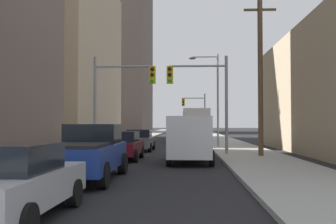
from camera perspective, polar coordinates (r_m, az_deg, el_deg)
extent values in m
cube|color=#9E9E99|center=(52.57, -4.78, -3.78)|extent=(3.93, 160.00, 0.15)
cube|color=#9E9E99|center=(52.23, 6.94, -3.78)|extent=(3.93, 160.00, 0.15)
cube|color=silver|center=(41.79, 3.95, -1.72)|extent=(2.70, 11.54, 2.90)
cube|color=black|center=(41.79, 2.22, -1.01)|extent=(0.20, 10.58, 0.80)
cube|color=red|center=(41.79, 2.22, -2.52)|extent=(0.20, 10.58, 0.28)
cylinder|color=black|center=(45.83, 2.39, -3.54)|extent=(0.32, 1.00, 1.00)
cylinder|color=black|center=(45.87, 5.33, -3.54)|extent=(0.32, 1.00, 1.00)
cylinder|color=black|center=(38.59, 2.30, -3.87)|extent=(0.32, 1.00, 1.00)
cylinder|color=black|center=(38.64, 5.79, -3.86)|extent=(0.32, 1.00, 1.00)
cube|color=navy|center=(13.57, -11.87, -6.41)|extent=(2.12, 5.44, 0.80)
cube|color=black|center=(14.47, -10.87, -3.15)|extent=(1.84, 1.84, 0.70)
cube|color=black|center=(12.24, -13.47, -4.79)|extent=(1.81, 2.41, 0.10)
cylinder|color=black|center=(15.52, -13.70, -7.29)|extent=(0.28, 0.80, 0.80)
cylinder|color=black|center=(15.09, -6.64, -7.49)|extent=(0.28, 0.80, 0.80)
cylinder|color=black|center=(12.26, -18.36, -8.73)|extent=(0.28, 0.80, 0.80)
cylinder|color=black|center=(11.71, -9.46, -9.13)|extent=(0.28, 0.80, 0.80)
cube|color=white|center=(19.33, 3.23, -3.54)|extent=(2.09, 5.23, 1.90)
cube|color=black|center=(21.93, 3.18, -2.24)|extent=(1.76, 0.05, 0.60)
cylinder|color=black|center=(21.06, 0.58, -5.99)|extent=(0.24, 0.72, 0.72)
cylinder|color=black|center=(21.07, 5.83, -5.98)|extent=(0.24, 0.72, 0.72)
cylinder|color=black|center=(17.74, 0.14, -6.77)|extent=(0.24, 0.72, 0.72)
cylinder|color=black|center=(17.76, 6.39, -6.76)|extent=(0.24, 0.72, 0.72)
cube|color=#B7BABF|center=(8.37, -21.93, -10.29)|extent=(1.85, 4.22, 0.65)
cube|color=black|center=(8.16, -22.33, -6.26)|extent=(1.60, 1.92, 0.55)
cylinder|color=black|center=(9.98, -23.24, -10.76)|extent=(0.22, 0.64, 0.64)
cylinder|color=black|center=(9.36, -13.51, -11.46)|extent=(0.22, 0.64, 0.64)
cylinder|color=black|center=(6.88, -20.06, -14.97)|extent=(0.22, 0.64, 0.64)
cube|color=maroon|center=(20.92, -6.68, -5.22)|extent=(1.88, 4.23, 0.65)
cube|color=black|center=(20.75, -6.75, -3.59)|extent=(1.62, 1.93, 0.55)
cylinder|color=black|center=(22.42, -8.30, -5.82)|extent=(0.22, 0.64, 0.64)
cylinder|color=black|center=(22.15, -3.89, -5.88)|extent=(0.22, 0.64, 0.64)
cylinder|color=black|center=(19.79, -9.82, -6.35)|extent=(0.22, 0.64, 0.64)
cylinder|color=black|center=(19.49, -4.82, -6.44)|extent=(0.22, 0.64, 0.64)
cube|color=slate|center=(27.90, -4.15, -4.37)|extent=(1.82, 4.21, 0.65)
cube|color=black|center=(27.73, -4.19, -3.14)|extent=(1.59, 1.91, 0.55)
cylinder|color=black|center=(29.36, -5.51, -4.87)|extent=(0.22, 0.64, 0.64)
cylinder|color=black|center=(29.16, -2.14, -4.90)|extent=(0.22, 0.64, 0.64)
cylinder|color=black|center=(26.71, -6.36, -5.18)|extent=(0.22, 0.64, 0.64)
cylinder|color=black|center=(26.49, -2.65, -5.21)|extent=(0.22, 0.64, 0.64)
cylinder|color=gray|center=(24.05, -10.65, 0.86)|extent=(0.18, 0.18, 6.00)
cylinder|color=gray|center=(23.93, -6.50, 6.63)|extent=(3.50, 0.12, 0.12)
cube|color=gold|center=(23.64, -2.30, 5.44)|extent=(0.38, 0.30, 1.05)
sphere|color=black|center=(23.52, -2.33, 6.31)|extent=(0.24, 0.24, 0.24)
sphere|color=black|center=(23.47, -2.33, 5.49)|extent=(0.24, 0.24, 0.24)
sphere|color=#19D833|center=(23.43, -2.33, 4.66)|extent=(0.24, 0.24, 0.24)
cylinder|color=gray|center=(23.50, 8.55, 0.91)|extent=(0.18, 0.18, 6.00)
cylinder|color=gray|center=(23.63, 4.41, 6.73)|extent=(3.38, 0.12, 0.12)
cube|color=gold|center=(23.57, 0.28, 5.46)|extent=(0.38, 0.30, 1.05)
sphere|color=black|center=(23.45, 0.26, 6.33)|extent=(0.24, 0.24, 0.24)
sphere|color=black|center=(23.40, 0.26, 5.51)|extent=(0.24, 0.24, 0.24)
sphere|color=#19D833|center=(23.36, 0.26, 4.68)|extent=(0.24, 0.24, 0.24)
cylinder|color=gray|center=(52.33, 5.42, -0.58)|extent=(0.18, 0.18, 6.00)
cylinder|color=gray|center=(52.39, 3.83, 2.04)|extent=(2.89, 0.12, 0.12)
cube|color=gold|center=(52.35, 2.25, 1.46)|extent=(0.38, 0.30, 1.05)
sphere|color=red|center=(52.20, 2.25, 1.85)|extent=(0.24, 0.24, 0.24)
sphere|color=black|center=(52.18, 2.25, 1.48)|extent=(0.24, 0.24, 0.24)
sphere|color=black|center=(52.16, 2.25, 1.10)|extent=(0.24, 0.24, 0.24)
cylinder|color=brown|center=(22.53, 13.37, 5.84)|extent=(0.28, 0.28, 9.75)
cube|color=brown|center=(23.25, 13.30, 14.36)|extent=(1.80, 0.12, 0.12)
cylinder|color=gray|center=(31.29, 7.32, 1.61)|extent=(0.16, 0.16, 7.50)
cylinder|color=gray|center=(31.64, 5.44, 8.04)|extent=(2.03, 0.10, 0.10)
ellipsoid|color=#4C4C51|center=(31.59, 3.58, 7.87)|extent=(0.56, 0.32, 0.20)
cube|color=tan|center=(53.34, -19.61, 7.67)|extent=(19.52, 24.13, 21.15)
cube|color=#66564C|center=(101.78, -8.49, 15.59)|extent=(19.21, 24.93, 64.57)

